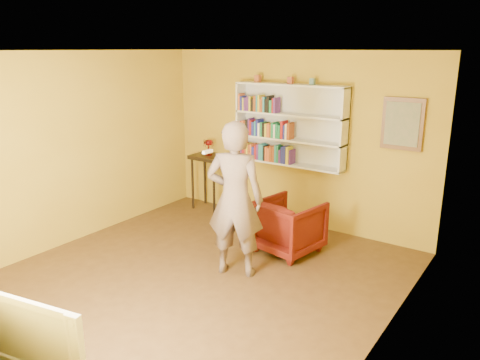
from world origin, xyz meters
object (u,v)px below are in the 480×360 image
ruby_lustre (209,144)px  television (39,329)px  bookshelf (291,125)px  armchair (288,226)px  person (235,200)px  console_table (209,165)px

ruby_lustre → television: (1.97, -4.50, -0.41)m
bookshelf → television: bearing=-84.2°
armchair → person: 1.14m
bookshelf → armchair: size_ratio=2.21×
bookshelf → console_table: size_ratio=1.88×
bookshelf → armchair: bookshelf is taller
bookshelf → television: bookshelf is taller
person → television: person is taller
ruby_lustre → armchair: 2.31m
console_table → ruby_lustre: bearing=-45.0°
bookshelf → person: 2.03m
armchair → console_table: bearing=-11.4°
bookshelf → ruby_lustre: bearing=-173.9°
armchair → television: size_ratio=0.80×
television → bookshelf: bearing=85.3°
bookshelf → ruby_lustre: 1.56m
armchair → person: (-0.23, -0.94, 0.59)m
armchair → television: television is taller
person → television: (0.18, -2.75, -0.22)m
console_table → person: size_ratio=0.50×
armchair → television: (-0.05, -3.70, 0.38)m
ruby_lustre → bookshelf: bearing=6.1°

